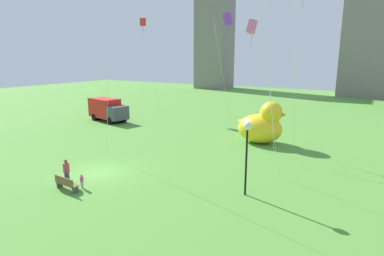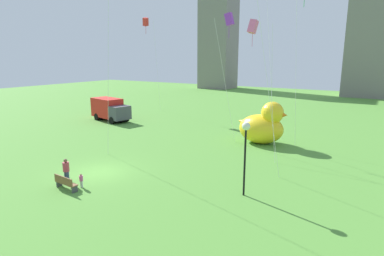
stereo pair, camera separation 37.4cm
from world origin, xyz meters
name	(u,v)px [view 1 (the left image)]	position (x,y,z in m)	size (l,w,h in m)	color
ground_plane	(99,173)	(0.00, 0.00, 0.00)	(140.00, 140.00, 0.00)	#549238
park_bench	(66,183)	(0.61, -3.25, 0.48)	(1.78, 0.55, 0.90)	brown
person_adult	(66,170)	(-0.24, -2.49, 0.91)	(0.40, 0.40, 1.65)	#38476B
person_child	(82,181)	(1.15, -2.49, 0.50)	(0.22, 0.22, 0.91)	silver
giant_inflatable_duck	(262,125)	(7.24, 13.66, 1.72)	(4.88, 3.13, 4.05)	yellow
lamppost	(247,139)	(10.29, 1.77, 3.43)	(0.48, 0.48, 4.43)	black
box_truck	(108,110)	(-13.29, 14.18, 1.44)	(6.14, 3.44, 2.85)	red
city_skyline	(353,40)	(10.33, 61.54, 11.47)	(57.69, 10.96, 25.99)	gray
kite_purple	(228,20)	(3.56, 13.53, 11.41)	(2.23, 1.69, 12.10)	silver
kite_pink	(252,27)	(6.36, 12.41, 10.54)	(2.61, 3.71, 11.26)	silver
kite_red	(143,22)	(-13.72, 22.40, 12.87)	(2.43, 2.83, 13.61)	silver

